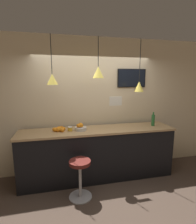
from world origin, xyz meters
TOP-DOWN VIEW (x-y plane):
  - ground_plane at (0.00, 0.00)m, footprint 14.00×14.00m
  - back_wall at (0.00, 1.09)m, footprint 8.00×0.06m
  - service_counter at (0.00, 0.65)m, footprint 3.12×0.66m
  - bar_stool at (-0.45, 0.08)m, footprint 0.40×0.40m
  - fruit_bowl at (-0.36, 0.65)m, footprint 0.23×0.23m
  - orange_pile at (-0.77, 0.69)m, footprint 0.25×0.24m
  - juice_bottle at (1.22, 0.65)m, footprint 0.07×0.07m
  - spread_jar at (-0.56, 0.65)m, footprint 0.09×0.09m
  - pendant_lamp_left at (-0.85, 0.63)m, footprint 0.20×0.20m
  - pendant_lamp_middle at (0.00, 0.63)m, footprint 0.21×0.21m
  - pendant_lamp_right at (0.85, 0.63)m, footprint 0.19×0.19m
  - mounted_tv at (0.86, 1.04)m, footprint 0.65×0.04m
  - hanging_menu_board at (0.28, 0.41)m, footprint 0.24×0.01m

SIDE VIEW (x-z plane):
  - ground_plane at x=0.00m, z-range 0.00..0.00m
  - bar_stool at x=-0.45m, z-range 0.12..0.80m
  - service_counter at x=0.00m, z-range 0.00..1.04m
  - orange_pile at x=-0.77m, z-range 1.04..1.12m
  - spread_jar at x=-0.56m, z-range 1.04..1.12m
  - fruit_bowl at x=-0.36m, z-range 1.03..1.17m
  - juice_bottle at x=1.22m, z-range 1.02..1.31m
  - back_wall at x=0.00m, z-range 0.00..2.90m
  - hanging_menu_board at x=0.28m, z-range 1.54..1.71m
  - pendant_lamp_right at x=0.85m, z-range 1.38..2.40m
  - pendant_lamp_left at x=-0.85m, z-range 1.59..2.46m
  - mounted_tv at x=0.86m, z-range 1.85..2.25m
  - pendant_lamp_middle at x=0.00m, z-range 1.78..2.54m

